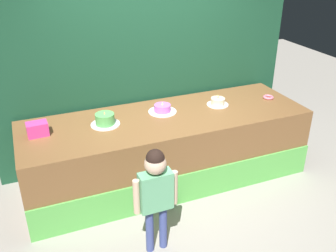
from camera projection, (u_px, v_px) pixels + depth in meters
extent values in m
plane|color=gray|center=(185.00, 201.00, 4.35)|extent=(12.00, 12.00, 0.00)
cube|color=brown|center=(167.00, 148.00, 4.61)|extent=(3.39, 1.09, 0.85)
cube|color=#59B24C|center=(185.00, 188.00, 4.25)|extent=(3.39, 0.02, 0.38)
cube|color=#19472D|center=(148.00, 62.00, 4.73)|extent=(3.91, 0.08, 2.65)
cylinder|color=#3F4C8C|center=(150.00, 230.00, 3.57)|extent=(0.08, 0.08, 0.49)
cylinder|color=#3F4C8C|center=(163.00, 226.00, 3.61)|extent=(0.08, 0.08, 0.49)
cube|color=#66B27F|center=(156.00, 191.00, 3.39)|extent=(0.31, 0.14, 0.38)
cylinder|color=beige|center=(136.00, 197.00, 3.34)|extent=(0.06, 0.06, 0.35)
cylinder|color=beige|center=(174.00, 188.00, 3.46)|extent=(0.06, 0.06, 0.35)
sphere|color=beige|center=(155.00, 164.00, 3.27)|extent=(0.20, 0.20, 0.20)
sphere|color=black|center=(155.00, 158.00, 3.24)|extent=(0.17, 0.17, 0.17)
cube|color=#EB3B91|center=(37.00, 129.00, 3.96)|extent=(0.22, 0.16, 0.15)
torus|color=pink|center=(268.00, 97.00, 4.91)|extent=(0.14, 0.14, 0.03)
cylinder|color=white|center=(105.00, 124.00, 4.22)|extent=(0.33, 0.33, 0.01)
cylinder|color=#59B259|center=(105.00, 119.00, 4.19)|extent=(0.21, 0.21, 0.12)
cone|color=#F2E566|center=(104.00, 113.00, 4.15)|extent=(0.02, 0.02, 0.03)
cylinder|color=white|center=(162.00, 112.00, 4.53)|extent=(0.34, 0.34, 0.01)
cylinder|color=#CC66D8|center=(162.00, 108.00, 4.51)|extent=(0.20, 0.20, 0.08)
cone|color=#F2E566|center=(162.00, 103.00, 4.48)|extent=(0.02, 0.02, 0.05)
cylinder|color=white|center=(218.00, 105.00, 4.72)|extent=(0.27, 0.27, 0.01)
cylinder|color=beige|center=(218.00, 101.00, 4.70)|extent=(0.17, 0.17, 0.08)
cone|color=#F2E566|center=(218.00, 96.00, 4.67)|extent=(0.02, 0.02, 0.05)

